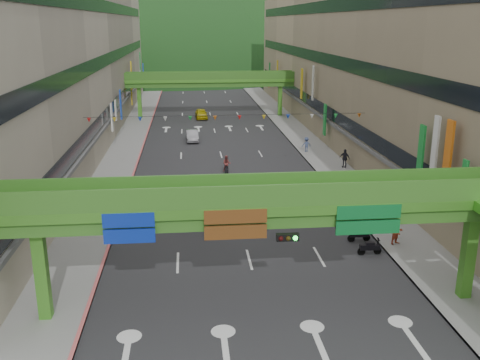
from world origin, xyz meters
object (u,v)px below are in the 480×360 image
(car_silver, at_px, (192,136))
(car_yellow, at_px, (201,114))
(scooter_rider_mid, at_px, (227,165))
(scooter_rider_near, at_px, (209,216))
(overpass_near, at_px, (284,219))
(pedestrian_red, at_px, (397,234))

(car_silver, xyz_separation_m, car_yellow, (1.59, 16.28, 0.06))
(car_silver, distance_m, car_yellow, 16.36)
(scooter_rider_mid, xyz_separation_m, car_silver, (-3.16, 15.98, -0.31))
(scooter_rider_near, height_order, car_yellow, scooter_rider_near)
(overpass_near, distance_m, scooter_rider_mid, 26.59)
(scooter_rider_near, distance_m, car_silver, 30.33)
(car_yellow, xyz_separation_m, pedestrian_red, (11.61, -50.69, 0.11))
(scooter_rider_near, bearing_deg, pedestrian_red, -18.20)
(scooter_rider_mid, distance_m, pedestrian_red, 20.99)
(car_silver, distance_m, pedestrian_red, 36.86)
(overpass_near, xyz_separation_m, pedestrian_red, (9.15, 7.81, -4.34))
(car_silver, bearing_deg, scooter_rider_near, -89.97)
(scooter_rider_mid, relative_size, pedestrian_red, 1.13)
(car_silver, relative_size, car_yellow, 0.95)
(overpass_near, distance_m, car_yellow, 58.72)
(overpass_near, relative_size, pedestrian_red, 16.12)
(overpass_near, relative_size, car_silver, 6.65)
(scooter_rider_near, xyz_separation_m, scooter_rider_mid, (2.37, 14.34, -0.05))
(scooter_rider_near, relative_size, car_silver, 0.53)
(scooter_rider_near, bearing_deg, car_yellow, 89.00)
(scooter_rider_near, xyz_separation_m, pedestrian_red, (12.42, -4.09, -0.19))
(overpass_near, distance_m, scooter_rider_near, 13.02)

